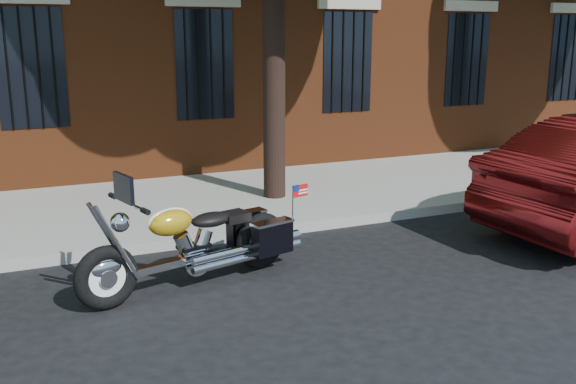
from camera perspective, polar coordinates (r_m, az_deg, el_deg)
name	(u,v)px	position (r m, az deg, el deg)	size (l,w,h in m)	color
ground	(327,265)	(7.94, 3.47, -6.49)	(120.00, 120.00, 0.00)	black
curb	(283,229)	(9.10, -0.46, -3.29)	(40.00, 0.16, 0.15)	gray
sidewalk	(239,198)	(10.79, -4.38, -0.58)	(40.00, 3.60, 0.15)	gray
motorcycle	(201,245)	(7.25, -7.74, -4.68)	(2.76, 1.20, 1.39)	black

